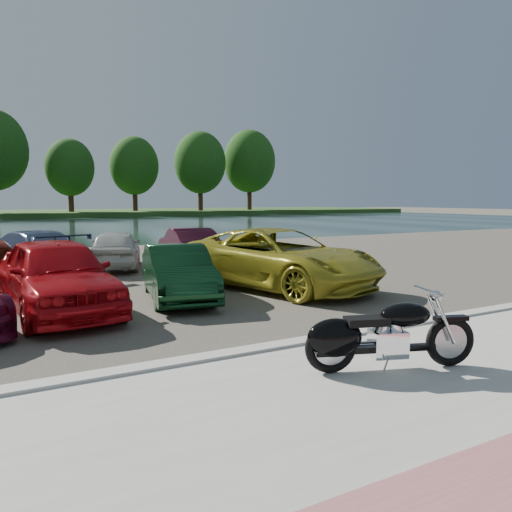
{
  "coord_description": "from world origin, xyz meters",
  "views": [
    {
      "loc": [
        -4.97,
        -4.26,
        2.32
      ],
      "look_at": [
        0.2,
        5.02,
        1.1
      ],
      "focal_mm": 35.0,
      "sensor_mm": 36.0,
      "label": 1
    }
  ],
  "objects": [
    {
      "name": "car_12",
      "position": [
        -1.08,
        12.2,
        0.69
      ],
      "size": [
        2.58,
        4.09,
        1.3
      ],
      "primitive_type": "imported",
      "rotation": [
        0.0,
        0.0,
        2.84
      ],
      "color": "silver",
      "rests_on": "parking_lot"
    },
    {
      "name": "car_6",
      "position": [
        1.68,
        6.48,
        0.81
      ],
      "size": [
        4.04,
        6.02,
        1.53
      ],
      "primitive_type": "imported",
      "rotation": [
        0.0,
        0.0,
        0.3
      ],
      "color": "#A79E26",
      "rests_on": "parking_lot"
    },
    {
      "name": "kerb",
      "position": [
        0.0,
        2.0,
        0.07
      ],
      "size": [
        60.0,
        0.3,
        0.14
      ],
      "primitive_type": "cube",
      "color": "#AAA6A0",
      "rests_on": "ground"
    },
    {
      "name": "car_11",
      "position": [
        -3.65,
        12.29,
        0.71
      ],
      "size": [
        3.25,
        4.99,
        1.35
      ],
      "primitive_type": "imported",
      "rotation": [
        0.0,
        0.0,
        3.46
      ],
      "color": "navy",
      "rests_on": "parking_lot"
    },
    {
      "name": "river",
      "position": [
        0.0,
        40.0,
        0.0
      ],
      "size": [
        120.0,
        40.0,
        0.0
      ],
      "primitive_type": "cube",
      "color": "#182C28",
      "rests_on": "ground"
    },
    {
      "name": "promenade",
      "position": [
        0.0,
        -1.0,
        0.05
      ],
      "size": [
        60.0,
        6.0,
        0.1
      ],
      "primitive_type": "cube",
      "color": "#AAA6A0",
      "rests_on": "ground"
    },
    {
      "name": "car_4",
      "position": [
        -3.66,
        6.22,
        0.81
      ],
      "size": [
        2.17,
        4.63,
        1.53
      ],
      "primitive_type": "imported",
      "rotation": [
        0.0,
        0.0,
        0.08
      ],
      "color": "#B00B12",
      "rests_on": "parking_lot"
    },
    {
      "name": "ground",
      "position": [
        0.0,
        0.0,
        0.0
      ],
      "size": [
        200.0,
        200.0,
        0.0
      ],
      "primitive_type": "plane",
      "color": "#595447",
      "rests_on": "ground"
    },
    {
      "name": "far_bank",
      "position": [
        0.0,
        72.0,
        0.3
      ],
      "size": [
        120.0,
        24.0,
        0.6
      ],
      "primitive_type": "cube",
      "color": "#254117",
      "rests_on": "ground"
    },
    {
      "name": "car_5",
      "position": [
        -1.07,
        6.38,
        0.66
      ],
      "size": [
        2.02,
        3.92,
        1.23
      ],
      "primitive_type": "imported",
      "rotation": [
        0.0,
        0.0,
        -0.2
      ],
      "color": "#0D3218",
      "rests_on": "parking_lot"
    },
    {
      "name": "motorcycle",
      "position": [
        -0.56,
        0.48,
        0.56
      ],
      "size": [
        2.25,
        1.07,
        1.05
      ],
      "rotation": [
        0.0,
        0.0,
        -0.34
      ],
      "color": "black",
      "rests_on": "promenade"
    },
    {
      "name": "car_13",
      "position": [
        1.42,
        12.1,
        0.68
      ],
      "size": [
        1.78,
        4.01,
        1.28
      ],
      "primitive_type": "imported",
      "rotation": [
        0.0,
        0.0,
        3.03
      ],
      "color": "#431121",
      "rests_on": "parking_lot"
    },
    {
      "name": "far_trees",
      "position": [
        4.36,
        65.79,
        7.49
      ],
      "size": [
        70.25,
        10.68,
        12.52
      ],
      "color": "#321C12",
      "rests_on": "far_bank"
    },
    {
      "name": "parking_lot",
      "position": [
        0.0,
        11.0,
        0.02
      ],
      "size": [
        60.0,
        18.0,
        0.04
      ],
      "primitive_type": "cube",
      "color": "#444037",
      "rests_on": "ground"
    }
  ]
}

